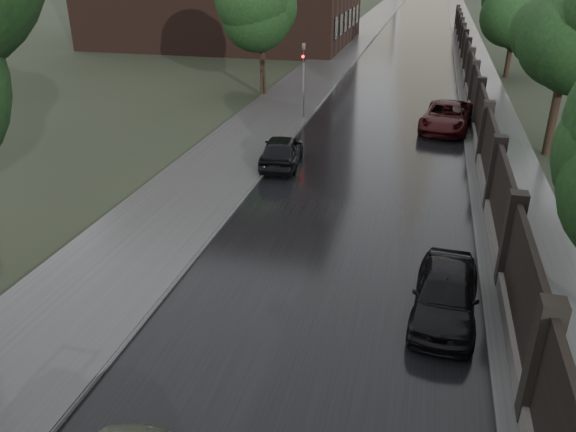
# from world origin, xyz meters

# --- Properties ---
(fence_right) EXTENTS (0.45, 75.72, 2.70)m
(fence_right) POSITION_xyz_m (4.60, 32.01, 1.01)
(fence_right) COLOR #383533
(fence_right) RESTS_ON ground
(tree_left_far) EXTENTS (4.25, 4.25, 7.39)m
(tree_left_far) POSITION_xyz_m (-8.00, 30.00, 5.24)
(tree_left_far) COLOR black
(tree_left_far) RESTS_ON ground
(tree_right_b) EXTENTS (4.08, 4.08, 7.01)m
(tree_right_b) POSITION_xyz_m (7.50, 22.00, 4.95)
(tree_right_b) COLOR black
(tree_right_b) RESTS_ON ground
(tree_right_c) EXTENTS (4.08, 4.08, 7.01)m
(tree_right_c) POSITION_xyz_m (7.50, 40.00, 4.95)
(tree_right_c) COLOR black
(tree_right_c) RESTS_ON ground
(traffic_light) EXTENTS (0.16, 0.32, 4.00)m
(traffic_light) POSITION_xyz_m (-4.30, 24.99, 2.40)
(traffic_light) COLOR #59595E
(traffic_light) RESTS_ON ground
(hatchback_left) EXTENTS (1.93, 3.97, 1.30)m
(hatchback_left) POSITION_xyz_m (-3.60, 17.76, 0.65)
(hatchback_left) COLOR black
(hatchback_left) RESTS_ON ground
(car_right_near) EXTENTS (1.76, 3.87, 1.29)m
(car_right_near) POSITION_xyz_m (3.02, 8.13, 0.64)
(car_right_near) COLOR black
(car_right_near) RESTS_ON ground
(car_right_far) EXTENTS (2.92, 5.18, 1.37)m
(car_right_far) POSITION_xyz_m (3.16, 24.93, 0.68)
(car_right_far) COLOR black
(car_right_far) RESTS_ON ground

